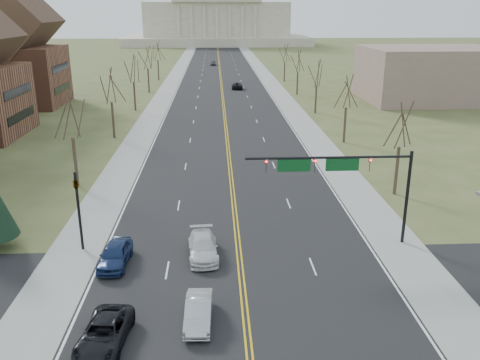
{
  "coord_description": "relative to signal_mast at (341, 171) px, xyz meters",
  "views": [
    {
      "loc": [
        -1.57,
        -20.96,
        16.85
      ],
      "look_at": [
        0.46,
        20.05,
        3.0
      ],
      "focal_mm": 38.0,
      "sensor_mm": 36.0,
      "label": 1
    }
  ],
  "objects": [
    {
      "name": "car_far_sb",
      "position": [
        -9.38,
        129.35,
        -5.07
      ],
      "size": [
        1.68,
        4.01,
        1.36
      ],
      "primitive_type": "imported",
      "rotation": [
        0.0,
        0.0,
        -0.02
      ],
      "color": "#46494E",
      "rests_on": "road"
    },
    {
      "name": "edge_line_right",
      "position": [
        2.35,
        96.5,
        -5.75
      ],
      "size": [
        0.15,
        380.0,
        0.01
      ],
      "primitive_type": "cube",
      "color": "silver",
      "rests_on": "road"
    },
    {
      "name": "tree_l_1",
      "position": [
        -22.95,
        34.5,
        1.18
      ],
      "size": [
        3.96,
        3.96,
        9.0
      ],
      "color": "#372820",
      "rests_on": "ground"
    },
    {
      "name": "bldg_left_far",
      "position": [
        -45.44,
        60.5,
        3.78
      ],
      "size": [
        17.1,
        14.28,
        23.25
      ],
      "color": "brown",
      "rests_on": "ground"
    },
    {
      "name": "car_sb_inner_second",
      "position": [
        -10.03,
        -1.58,
        -5.03
      ],
      "size": [
        2.39,
        5.13,
        1.45
      ],
      "primitive_type": "imported",
      "rotation": [
        0.0,
        0.0,
        0.07
      ],
      "color": "silver",
      "rests_on": "road"
    },
    {
      "name": "tree_r_1",
      "position": [
        8.05,
        30.5,
        0.79
      ],
      "size": [
        3.74,
        3.74,
        8.5
      ],
      "color": "#372820",
      "rests_on": "ground"
    },
    {
      "name": "bldg_right_mass",
      "position": [
        32.55,
        62.5,
        -0.76
      ],
      "size": [
        25.0,
        20.0,
        10.0
      ],
      "primitive_type": "cube",
      "color": "#7C6558",
      "rests_on": "ground"
    },
    {
      "name": "tree_r_0",
      "position": [
        8.05,
        10.5,
        0.79
      ],
      "size": [
        3.74,
        3.74,
        8.5
      ],
      "color": "#372820",
      "rests_on": "ground"
    },
    {
      "name": "tree_l_4",
      "position": [
        -22.95,
        94.5,
        1.18
      ],
      "size": [
        3.96,
        3.96,
        9.0
      ],
      "color": "#372820",
      "rests_on": "ground"
    },
    {
      "name": "tree_r_3",
      "position": [
        8.05,
        70.5,
        0.79
      ],
      "size": [
        3.74,
        3.74,
        8.5
      ],
      "color": "#372820",
      "rests_on": "ground"
    },
    {
      "name": "tree_l_0",
      "position": [
        -22.95,
        14.5,
        1.18
      ],
      "size": [
        3.96,
        3.96,
        9.0
      ],
      "color": "#372820",
      "rests_on": "ground"
    },
    {
      "name": "capitol",
      "position": [
        -7.45,
        236.41,
        8.44
      ],
      "size": [
        90.0,
        60.0,
        50.0
      ],
      "color": "beige",
      "rests_on": "ground"
    },
    {
      "name": "car_sb_outer_second",
      "position": [
        -16.07,
        -2.55,
        -4.97
      ],
      "size": [
        2.07,
        4.65,
        1.56
      ],
      "primitive_type": "imported",
      "rotation": [
        0.0,
        0.0,
        -0.05
      ],
      "color": "navy",
      "rests_on": "road"
    },
    {
      "name": "car_sb_outer_lead",
      "position": [
        -15.02,
        -11.47,
        -5.06
      ],
      "size": [
        2.73,
        5.14,
        1.38
      ],
      "primitive_type": "imported",
      "rotation": [
        0.0,
        0.0,
        -0.09
      ],
      "color": "black",
      "rests_on": "road"
    },
    {
      "name": "sidewalk_right",
      "position": [
        4.55,
        96.5,
        -5.75
      ],
      "size": [
        4.0,
        380.0,
        0.03
      ],
      "primitive_type": "cube",
      "color": "gray",
      "rests_on": "ground"
    },
    {
      "name": "center_line",
      "position": [
        -7.45,
        96.5,
        -5.75
      ],
      "size": [
        0.42,
        380.0,
        0.01
      ],
      "primitive_type": "cube",
      "color": "gold",
      "rests_on": "road"
    },
    {
      "name": "tree_l_2",
      "position": [
        -22.95,
        54.5,
        1.18
      ],
      "size": [
        3.96,
        3.96,
        9.0
      ],
      "color": "#372820",
      "rests_on": "ground"
    },
    {
      "name": "car_far_nb",
      "position": [
        -4.04,
        79.16,
        -5.05
      ],
      "size": [
        2.42,
        5.08,
        1.4
      ],
      "primitive_type": "imported",
      "rotation": [
        0.0,
        0.0,
        3.12
      ],
      "color": "black",
      "rests_on": "road"
    },
    {
      "name": "cross_road",
      "position": [
        -7.45,
        -7.5,
        -5.76
      ],
      "size": [
        120.0,
        14.0,
        0.01
      ],
      "primitive_type": "cube",
      "color": "black",
      "rests_on": "ground"
    },
    {
      "name": "tree_r_4",
      "position": [
        8.05,
        90.5,
        0.79
      ],
      "size": [
        3.74,
        3.74,
        8.5
      ],
      "color": "#372820",
      "rests_on": "ground"
    },
    {
      "name": "tree_l_3",
      "position": [
        -22.95,
        74.5,
        1.18
      ],
      "size": [
        3.96,
        3.96,
        9.0
      ],
      "color": "#372820",
      "rests_on": "ground"
    },
    {
      "name": "signal_mast",
      "position": [
        0.0,
        0.0,
        0.0
      ],
      "size": [
        12.12,
        0.44,
        7.2
      ],
      "color": "black",
      "rests_on": "ground"
    },
    {
      "name": "road",
      "position": [
        -7.45,
        96.5,
        -5.76
      ],
      "size": [
        20.0,
        380.0,
        0.01
      ],
      "primitive_type": "cube",
      "color": "black",
      "rests_on": "ground"
    },
    {
      "name": "signal_left",
      "position": [
        -18.95,
        0.0,
        -2.05
      ],
      "size": [
        0.32,
        0.36,
        6.0
      ],
      "color": "black",
      "rests_on": "ground"
    },
    {
      "name": "edge_line_left",
      "position": [
        -17.25,
        96.5,
        -5.75
      ],
      "size": [
        0.15,
        380.0,
        0.01
      ],
      "primitive_type": "cube",
      "color": "silver",
      "rests_on": "road"
    },
    {
      "name": "sidewalk_left",
      "position": [
        -19.45,
        96.5,
        -5.75
      ],
      "size": [
        4.0,
        380.0,
        0.03
      ],
      "primitive_type": "cube",
      "color": "gray",
      "rests_on": "ground"
    },
    {
      "name": "car_sb_inner_lead",
      "position": [
        -10.13,
        -9.69,
        -5.06
      ],
      "size": [
        1.58,
        4.23,
        1.38
      ],
      "primitive_type": "imported",
      "rotation": [
        0.0,
        0.0,
        -0.03
      ],
      "color": "#A9ADB1",
      "rests_on": "road"
    },
    {
      "name": "tree_r_2",
      "position": [
        8.05,
        50.5,
        0.79
      ],
      "size": [
        3.74,
        3.74,
        8.5
      ],
      "color": "#372820",
      "rests_on": "ground"
    }
  ]
}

